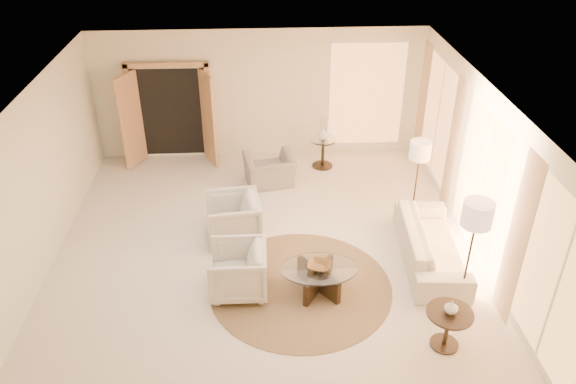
{
  "coord_description": "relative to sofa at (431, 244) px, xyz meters",
  "views": [
    {
      "loc": [
        -0.04,
        -7.37,
        5.75
      ],
      "look_at": [
        0.4,
        0.4,
        1.1
      ],
      "focal_mm": 35.0,
      "sensor_mm": 36.0,
      "label": 1
    }
  ],
  "objects": [
    {
      "name": "room",
      "position": [
        -2.71,
        0.1,
        1.07
      ],
      "size": [
        7.04,
        8.04,
        2.83
      ],
      "color": "#F0E3CF",
      "rests_on": "ground"
    },
    {
      "name": "windows_right",
      "position": [
        0.74,
        0.2,
        1.02
      ],
      "size": [
        0.1,
        6.4,
        2.4
      ],
      "primitive_type": null,
      "color": "#FFAB66",
      "rests_on": "room"
    },
    {
      "name": "window_back_corner",
      "position": [
        -0.41,
        4.05,
        1.02
      ],
      "size": [
        1.7,
        0.1,
        2.4
      ],
      "primitive_type": null,
      "color": "#FFAB66",
      "rests_on": "room"
    },
    {
      "name": "curtains_right",
      "position": [
        0.69,
        1.1,
        0.97
      ],
      "size": [
        0.06,
        5.2,
        2.6
      ],
      "primitive_type": null,
      "color": "tan",
      "rests_on": "room"
    },
    {
      "name": "french_doors",
      "position": [
        -4.61,
        3.92,
        0.74
      ],
      "size": [
        1.95,
        0.66,
        2.16
      ],
      "color": "tan",
      "rests_on": "room"
    },
    {
      "name": "area_rug",
      "position": [
        -2.18,
        -0.55,
        -0.32
      ],
      "size": [
        3.35,
        3.35,
        0.01
      ],
      "primitive_type": "cylinder",
      "rotation": [
        0.0,
        0.0,
        -0.21
      ],
      "color": "#493722",
      "rests_on": "room"
    },
    {
      "name": "sofa",
      "position": [
        0.0,
        0.0,
        0.0
      ],
      "size": [
        1.05,
        2.32,
        0.66
      ],
      "primitive_type": "imported",
      "rotation": [
        0.0,
        0.0,
        1.5
      ],
      "color": "silver",
      "rests_on": "room"
    },
    {
      "name": "armchair_left",
      "position": [
        -3.24,
        0.8,
        0.12
      ],
      "size": [
        0.92,
        0.97,
        0.91
      ],
      "primitive_type": "imported",
      "rotation": [
        0.0,
        0.0,
        -1.46
      ],
      "color": "silver",
      "rests_on": "room"
    },
    {
      "name": "armchair_right",
      "position": [
        -3.13,
        -0.58,
        0.1
      ],
      "size": [
        0.8,
        0.85,
        0.87
      ],
      "primitive_type": "imported",
      "rotation": [
        0.0,
        0.0,
        -1.58
      ],
      "color": "silver",
      "rests_on": "room"
    },
    {
      "name": "accent_chair",
      "position": [
        -2.56,
        2.71,
        0.09
      ],
      "size": [
        1.06,
        0.79,
        0.84
      ],
      "primitive_type": "imported",
      "rotation": [
        0.0,
        0.0,
        3.34
      ],
      "color": "gray",
      "rests_on": "room"
    },
    {
      "name": "coffee_table",
      "position": [
        -1.91,
        -0.64,
        -0.06
      ],
      "size": [
        1.23,
        1.23,
        0.43
      ],
      "rotation": [
        0.0,
        0.0,
        0.05
      ],
      "color": "black",
      "rests_on": "room"
    },
    {
      "name": "end_table",
      "position": [
        -0.3,
        -1.87,
        0.07
      ],
      "size": [
        0.62,
        0.62,
        0.59
      ],
      "rotation": [
        0.0,
        0.0,
        0.09
      ],
      "color": "black",
      "rests_on": "room"
    },
    {
      "name": "side_table",
      "position": [
        -1.4,
        3.39,
        0.07
      ],
      "size": [
        0.57,
        0.57,
        0.66
      ],
      "rotation": [
        0.0,
        0.0,
        -0.26
      ],
      "color": "black",
      "rests_on": "room"
    },
    {
      "name": "floor_lamp_near",
      "position": [
        0.03,
        1.3,
        0.99
      ],
      "size": [
        0.38,
        0.38,
        1.55
      ],
      "rotation": [
        0.0,
        0.0,
        0.36
      ],
      "color": "black",
      "rests_on": "room"
    },
    {
      "name": "floor_lamp_far",
      "position": [
        0.19,
        -1.03,
        1.17
      ],
      "size": [
        0.43,
        0.43,
        1.76
      ],
      "rotation": [
        0.0,
        0.0,
        0.43
      ],
      "color": "black",
      "rests_on": "room"
    },
    {
      "name": "bowl",
      "position": [
        -1.91,
        -0.64,
        0.14
      ],
      "size": [
        0.45,
        0.45,
        0.09
      ],
      "primitive_type": "imported",
      "rotation": [
        0.0,
        0.0,
        -0.37
      ],
      "color": "brown",
      "rests_on": "coffee_table"
    },
    {
      "name": "end_vase",
      "position": [
        -0.3,
        -1.87,
        0.35
      ],
      "size": [
        0.24,
        0.24,
        0.19
      ],
      "primitive_type": "imported",
      "rotation": [
        0.0,
        0.0,
        0.43
      ],
      "color": "white",
      "rests_on": "end_table"
    },
    {
      "name": "side_vase",
      "position": [
        -1.4,
        3.39,
        0.45
      ],
      "size": [
        0.3,
        0.3,
        0.25
      ],
      "primitive_type": "imported",
      "rotation": [
        0.0,
        0.0,
        -0.32
      ],
      "color": "white",
      "rests_on": "side_table"
    }
  ]
}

